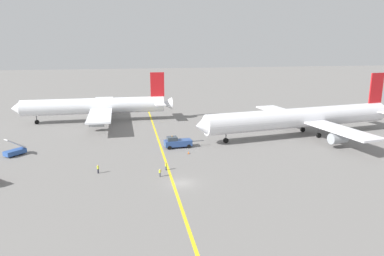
# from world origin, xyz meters

# --- Properties ---
(ground_plane) EXTENTS (600.00, 600.00, 0.00)m
(ground_plane) POSITION_xyz_m (0.00, 0.00, 0.00)
(ground_plane) COLOR slate
(taxiway_stripe) EXTENTS (1.82, 120.00, 0.01)m
(taxiway_stripe) POSITION_xyz_m (-1.39, 10.00, 0.00)
(taxiway_stripe) COLOR yellow
(taxiway_stripe) RESTS_ON ground
(airliner_at_gate_left) EXTENTS (48.72, 45.86, 15.17)m
(airliner_at_gate_left) POSITION_xyz_m (-17.99, 55.64, 4.93)
(airliner_at_gate_left) COLOR white
(airliner_at_gate_left) RESTS_ON ground
(airliner_being_pushed) EXTENTS (58.95, 45.54, 16.07)m
(airliner_being_pushed) POSITION_xyz_m (36.73, 27.13, 4.87)
(airliner_being_pushed) COLOR silver
(airliner_being_pushed) RESTS_ON ground
(pushback_tug) EXTENTS (9.73, 3.32, 3.02)m
(pushback_tug) POSITION_xyz_m (2.56, 22.29, 1.28)
(pushback_tug) COLOR #2D4C8C
(pushback_tug) RESTS_ON ground
(gse_stair_truck_yellow) EXTENTS (4.53, 4.66, 4.06)m
(gse_stair_truck_yellow) POSITION_xyz_m (-33.48, 22.88, 1.03)
(gse_stair_truck_yellow) COLOR #2D5199
(gse_stair_truck_yellow) RESTS_ON ground
(ground_crew_wing_walker_right) EXTENTS (0.50, 0.36, 1.55)m
(ground_crew_wing_walker_right) POSITION_xyz_m (-3.45, 3.91, 0.80)
(ground_crew_wing_walker_right) COLOR #4C4C51
(ground_crew_wing_walker_right) RESTS_ON ground
(ground_crew_marshaller_foreground) EXTENTS (0.36, 0.36, 1.71)m
(ground_crew_marshaller_foreground) POSITION_xyz_m (-14.82, 7.97, 0.89)
(ground_crew_marshaller_foreground) COLOR black
(ground_crew_marshaller_foreground) RESTS_ON ground
(ground_crew_ramp_agent_by_cones) EXTENTS (0.37, 0.46, 1.54)m
(ground_crew_ramp_agent_by_cones) POSITION_xyz_m (-1.91, 7.30, 0.80)
(ground_crew_ramp_agent_by_cones) COLOR #2D3351
(ground_crew_ramp_agent_by_cones) RESTS_ON ground
(traffic_cone_wingtip_port) EXTENTS (0.44, 0.44, 0.60)m
(traffic_cone_wingtip_port) POSITION_xyz_m (4.32, 16.84, 0.28)
(traffic_cone_wingtip_port) COLOR orange
(traffic_cone_wingtip_port) RESTS_ON ground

